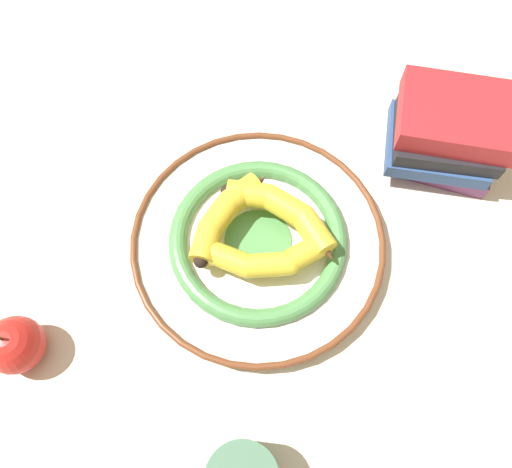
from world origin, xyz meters
The scene contains 7 objects.
ground_plane centered at (0.00, 0.00, 0.00)m, with size 2.80×2.80×0.00m, color beige.
decorative_bowl centered at (0.00, 0.01, 0.02)m, with size 0.39×0.39×0.04m.
banana_a centered at (-0.03, 0.05, 0.06)m, with size 0.16×0.13×0.03m.
banana_b centered at (-0.02, -0.03, 0.06)m, with size 0.20×0.07×0.04m.
banana_c centered at (0.05, 0.02, 0.06)m, with size 0.06×0.18×0.04m.
book_stack centered at (-0.16, -0.29, 0.07)m, with size 0.22×0.21×0.13m.
apple centered at (0.18, 0.34, 0.04)m, with size 0.08×0.08×0.09m.
Camera 1 is at (-0.16, 0.26, 0.72)m, focal length 35.00 mm.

